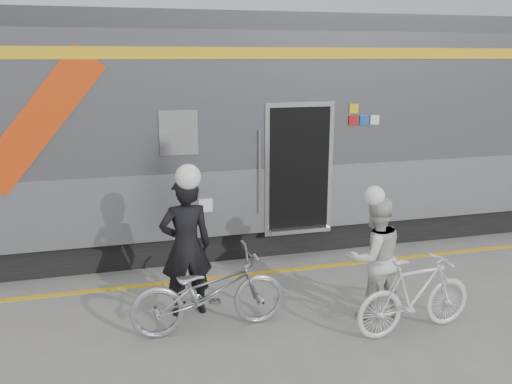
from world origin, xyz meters
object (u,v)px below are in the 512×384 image
object	(u,v)px
woman	(374,258)
bicycle_left	(209,291)
man	(186,247)
bicycle_right	(415,295)

from	to	relation	value
woman	bicycle_left	bearing A→B (deg)	-10.67
man	bicycle_right	world-z (taller)	man
man	bicycle_left	world-z (taller)	man
man	woman	size ratio (longest dim) A/B	1.15
bicycle_right	woman	bearing A→B (deg)	22.93
man	bicycle_right	bearing A→B (deg)	151.87
man	woman	bearing A→B (deg)	160.31
bicycle_left	woman	distance (m)	2.20
man	bicycle_right	distance (m)	3.00
man	woman	xyz separation A→B (m)	(2.38, -0.74, -0.12)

